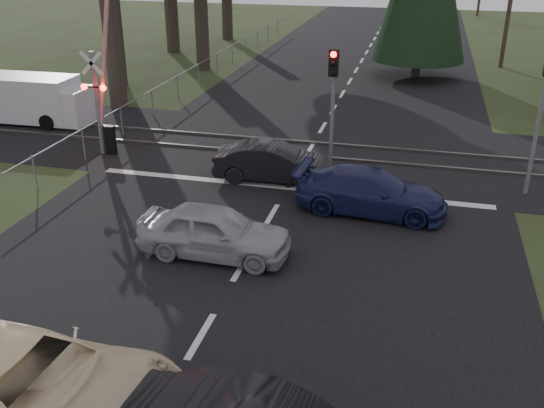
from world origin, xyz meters
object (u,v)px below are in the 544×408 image
(traffic_signal_center, at_px, (333,87))
(white_van, at_px, (33,99))
(crossing_signal, at_px, (103,100))
(dark_car_far, at_px, (273,162))
(silver_car, at_px, (215,232))
(blue_sedan, at_px, (371,192))
(cream_coupe, at_px, (17,391))

(traffic_signal_center, xyz_separation_m, white_van, (-13.32, 2.10, -1.78))
(crossing_signal, distance_m, dark_car_far, 6.87)
(traffic_signal_center, relative_size, white_van, 0.79)
(crossing_signal, relative_size, traffic_signal_center, 1.70)
(crossing_signal, bearing_deg, dark_car_far, -9.06)
(crossing_signal, height_order, dark_car_far, crossing_signal)
(dark_car_far, bearing_deg, traffic_signal_center, -43.84)
(dark_car_far, distance_m, white_van, 12.37)
(crossing_signal, xyz_separation_m, silver_car, (6.44, -6.41, -1.39))
(silver_car, relative_size, white_van, 0.76)
(blue_sedan, bearing_deg, cream_coupe, 158.77)
(traffic_signal_center, height_order, silver_car, traffic_signal_center)
(cream_coupe, distance_m, white_van, 19.02)
(traffic_signal_center, relative_size, dark_car_far, 1.06)
(traffic_signal_center, bearing_deg, blue_sedan, -64.02)
(crossing_signal, distance_m, traffic_signal_center, 8.36)
(crossing_signal, distance_m, cream_coupe, 14.06)
(traffic_signal_center, height_order, white_van, traffic_signal_center)
(silver_car, bearing_deg, traffic_signal_center, -13.12)
(dark_car_far, height_order, white_van, white_van)
(silver_car, height_order, white_van, white_van)
(cream_coupe, bearing_deg, crossing_signal, 25.28)
(silver_car, bearing_deg, crossing_signal, 46.10)
(crossing_signal, xyz_separation_m, traffic_signal_center, (8.27, 0.89, 0.75))
(traffic_signal_center, bearing_deg, dark_car_far, -130.06)
(crossing_signal, height_order, blue_sedan, crossing_signal)
(silver_car, distance_m, dark_car_far, 5.36)
(crossing_signal, bearing_deg, blue_sedan, -15.47)
(crossing_signal, relative_size, dark_car_far, 1.80)
(blue_sedan, height_order, dark_car_far, blue_sedan)
(cream_coupe, bearing_deg, dark_car_far, -3.36)
(traffic_signal_center, xyz_separation_m, cream_coupe, (-2.97, -13.85, -1.96))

